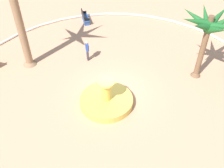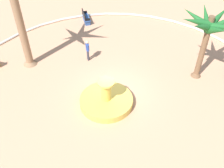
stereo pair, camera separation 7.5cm
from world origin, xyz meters
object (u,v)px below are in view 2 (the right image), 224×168
(fountain, at_px, (106,100))
(person_cyclist_photo, at_px, (88,49))
(palm_tree_near_fountain, at_px, (209,28))
(bench_north, at_px, (86,18))

(fountain, bearing_deg, person_cyclist_photo, 13.75)
(palm_tree_near_fountain, bearing_deg, fountain, 109.75)
(palm_tree_near_fountain, xyz_separation_m, person_cyclist_photo, (2.41, 7.61, -2.89))
(palm_tree_near_fountain, height_order, person_cyclist_photo, palm_tree_near_fountain)
(fountain, height_order, bench_north, fountain)
(fountain, height_order, person_cyclist_photo, fountain)
(person_cyclist_photo, bearing_deg, fountain, -166.25)
(palm_tree_near_fountain, bearing_deg, bench_north, 43.25)
(bench_north, height_order, person_cyclist_photo, person_cyclist_photo)
(palm_tree_near_fountain, relative_size, bench_north, 2.92)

